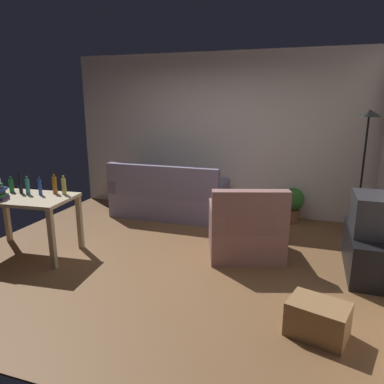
{
  "coord_description": "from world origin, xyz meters",
  "views": [
    {
      "loc": [
        1.54,
        -3.85,
        1.93
      ],
      "look_at": [
        0.1,
        0.5,
        0.75
      ],
      "focal_mm": 33.6,
      "sensor_mm": 36.0,
      "label": 1
    }
  ],
  "objects_px": {
    "armchair": "(246,231)",
    "bottle_squat": "(64,186)",
    "storage_box": "(318,319)",
    "bottle_dark": "(20,184)",
    "potted_plant": "(293,203)",
    "bottle_tall": "(28,187)",
    "bottle_blue": "(40,187)",
    "torchiere_lamp": "(366,139)",
    "tv_stand": "(367,252)",
    "bottle_amber": "(55,185)",
    "desk": "(25,205)",
    "tv": "(373,214)",
    "bottle_green": "(11,185)",
    "couch": "(168,199)"
  },
  "relations": [
    {
      "from": "storage_box",
      "to": "bottle_blue",
      "type": "bearing_deg",
      "value": 167.7
    },
    {
      "from": "bottle_green",
      "to": "torchiere_lamp",
      "type": "bearing_deg",
      "value": 22.22
    },
    {
      "from": "couch",
      "to": "tv_stand",
      "type": "height_order",
      "value": "couch"
    },
    {
      "from": "potted_plant",
      "to": "bottle_tall",
      "type": "xyz_separation_m",
      "value": [
        -3.17,
        -2.21,
        0.53
      ]
    },
    {
      "from": "tv",
      "to": "bottle_tall",
      "type": "height_order",
      "value": "bottle_tall"
    },
    {
      "from": "torchiere_lamp",
      "to": "desk",
      "type": "xyz_separation_m",
      "value": [
        -4.06,
        -1.93,
        -0.76
      ]
    },
    {
      "from": "potted_plant",
      "to": "bottle_tall",
      "type": "distance_m",
      "value": 3.9
    },
    {
      "from": "bottle_tall",
      "to": "bottle_blue",
      "type": "bearing_deg",
      "value": 10.69
    },
    {
      "from": "torchiere_lamp",
      "to": "potted_plant",
      "type": "height_order",
      "value": "torchiere_lamp"
    },
    {
      "from": "armchair",
      "to": "bottle_squat",
      "type": "height_order",
      "value": "bottle_squat"
    },
    {
      "from": "potted_plant",
      "to": "bottle_dark",
      "type": "xyz_separation_m",
      "value": [
        -3.3,
        -2.18,
        0.55
      ]
    },
    {
      "from": "potted_plant",
      "to": "bottle_blue",
      "type": "height_order",
      "value": "bottle_blue"
    },
    {
      "from": "couch",
      "to": "bottle_dark",
      "type": "xyz_separation_m",
      "value": [
        -1.28,
        -1.87,
        0.58
      ]
    },
    {
      "from": "tv_stand",
      "to": "bottle_squat",
      "type": "relative_size",
      "value": 4.5
    },
    {
      "from": "storage_box",
      "to": "potted_plant",
      "type": "bearing_deg",
      "value": 97.23
    },
    {
      "from": "tv_stand",
      "to": "desk",
      "type": "distance_m",
      "value": 4.16
    },
    {
      "from": "tv",
      "to": "bottle_green",
      "type": "xyz_separation_m",
      "value": [
        -4.38,
        -0.65,
        0.15
      ]
    },
    {
      "from": "tv_stand",
      "to": "torchiere_lamp",
      "type": "relative_size",
      "value": 0.61
    },
    {
      "from": "bottle_tall",
      "to": "bottle_blue",
      "type": "height_order",
      "value": "bottle_tall"
    },
    {
      "from": "storage_box",
      "to": "bottle_blue",
      "type": "height_order",
      "value": "bottle_blue"
    },
    {
      "from": "storage_box",
      "to": "bottle_dark",
      "type": "bearing_deg",
      "value": 168.74
    },
    {
      "from": "torchiere_lamp",
      "to": "bottle_amber",
      "type": "height_order",
      "value": "torchiere_lamp"
    },
    {
      "from": "torchiere_lamp",
      "to": "bottle_dark",
      "type": "bearing_deg",
      "value": -156.9
    },
    {
      "from": "bottle_dark",
      "to": "bottle_blue",
      "type": "height_order",
      "value": "bottle_dark"
    },
    {
      "from": "tv_stand",
      "to": "bottle_amber",
      "type": "distance_m",
      "value": 3.87
    },
    {
      "from": "torchiere_lamp",
      "to": "bottle_squat",
      "type": "relative_size",
      "value": 7.41
    },
    {
      "from": "bottle_green",
      "to": "bottle_squat",
      "type": "height_order",
      "value": "bottle_squat"
    },
    {
      "from": "tv",
      "to": "bottle_blue",
      "type": "bearing_deg",
      "value": 99.58
    },
    {
      "from": "bottle_tall",
      "to": "potted_plant",
      "type": "bearing_deg",
      "value": 34.91
    },
    {
      "from": "tv_stand",
      "to": "armchair",
      "type": "distance_m",
      "value": 1.41
    },
    {
      "from": "bottle_amber",
      "to": "tv_stand",
      "type": "bearing_deg",
      "value": 8.22
    },
    {
      "from": "torchiere_lamp",
      "to": "bottle_tall",
      "type": "relative_size",
      "value": 7.64
    },
    {
      "from": "bottle_blue",
      "to": "bottle_amber",
      "type": "height_order",
      "value": "bottle_amber"
    },
    {
      "from": "tv_stand",
      "to": "bottle_squat",
      "type": "xyz_separation_m",
      "value": [
        -3.65,
        -0.54,
        0.63
      ]
    },
    {
      "from": "tv",
      "to": "storage_box",
      "type": "distance_m",
      "value": 1.6
    },
    {
      "from": "potted_plant",
      "to": "storage_box",
      "type": "height_order",
      "value": "potted_plant"
    },
    {
      "from": "torchiere_lamp",
      "to": "bottle_amber",
      "type": "xyz_separation_m",
      "value": [
        -3.78,
        -1.68,
        -0.54
      ]
    },
    {
      "from": "bottle_dark",
      "to": "bottle_tall",
      "type": "bearing_deg",
      "value": -11.28
    },
    {
      "from": "bottle_dark",
      "to": "storage_box",
      "type": "bearing_deg",
      "value": -11.26
    },
    {
      "from": "bottle_tall",
      "to": "bottle_blue",
      "type": "relative_size",
      "value": 1.02
    },
    {
      "from": "bottle_blue",
      "to": "storage_box",
      "type": "bearing_deg",
      "value": -12.3
    },
    {
      "from": "couch",
      "to": "armchair",
      "type": "distance_m",
      "value": 1.93
    },
    {
      "from": "torchiere_lamp",
      "to": "bottle_tall",
      "type": "bearing_deg",
      "value": -155.89
    },
    {
      "from": "bottle_squat",
      "to": "tv_stand",
      "type": "bearing_deg",
      "value": 8.46
    },
    {
      "from": "tv",
      "to": "bottle_dark",
      "type": "height_order",
      "value": "bottle_dark"
    },
    {
      "from": "armchair",
      "to": "bottle_squat",
      "type": "relative_size",
      "value": 4.56
    },
    {
      "from": "bottle_tall",
      "to": "bottle_squat",
      "type": "relative_size",
      "value": 0.97
    },
    {
      "from": "desk",
      "to": "bottle_tall",
      "type": "xyz_separation_m",
      "value": [
        -0.02,
        0.1,
        0.21
      ]
    },
    {
      "from": "bottle_green",
      "to": "bottle_squat",
      "type": "bearing_deg",
      "value": 8.74
    },
    {
      "from": "torchiere_lamp",
      "to": "bottle_blue",
      "type": "distance_m",
      "value": 4.34
    }
  ]
}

